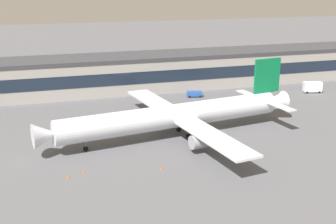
{
  "coord_description": "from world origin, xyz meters",
  "views": [
    {
      "loc": [
        -39.81,
        -91.52,
        36.01
      ],
      "look_at": [
        -10.24,
        5.19,
        5.0
      ],
      "focal_mm": 46.03,
      "sensor_mm": 36.0,
      "label": 1
    }
  ],
  "objects_px": {
    "pushback_tractor": "(195,94)",
    "traffic_cone_1": "(84,171)",
    "traffic_cone_0": "(68,176)",
    "stair_truck": "(312,87)",
    "airliner": "(176,116)",
    "traffic_cone_2": "(161,168)"
  },
  "relations": [
    {
      "from": "pushback_tractor",
      "to": "traffic_cone_1",
      "type": "relative_size",
      "value": 9.29
    },
    {
      "from": "pushback_tractor",
      "to": "traffic_cone_1",
      "type": "xyz_separation_m",
      "value": [
        -40.75,
        -47.49,
        -0.76
      ]
    },
    {
      "from": "traffic_cone_1",
      "to": "traffic_cone_2",
      "type": "bearing_deg",
      "value": -11.57
    },
    {
      "from": "stair_truck",
      "to": "traffic_cone_0",
      "type": "xyz_separation_m",
      "value": [
        -83.28,
        -42.46,
        -1.67
      ]
    },
    {
      "from": "airliner",
      "to": "pushback_tractor",
      "type": "relative_size",
      "value": 12.4
    },
    {
      "from": "stair_truck",
      "to": "airliner",
      "type": "bearing_deg",
      "value": -154.67
    },
    {
      "from": "airliner",
      "to": "stair_truck",
      "type": "relative_size",
      "value": 10.23
    },
    {
      "from": "airliner",
      "to": "pushback_tractor",
      "type": "xyz_separation_m",
      "value": [
        17.05,
        33.03,
        -4.07
      ]
    },
    {
      "from": "stair_truck",
      "to": "pushback_tractor",
      "type": "relative_size",
      "value": 1.21
    },
    {
      "from": "traffic_cone_1",
      "to": "traffic_cone_2",
      "type": "distance_m",
      "value": 15.15
    },
    {
      "from": "pushback_tractor",
      "to": "traffic_cone_0",
      "type": "bearing_deg",
      "value": -131.97
    },
    {
      "from": "stair_truck",
      "to": "pushback_tractor",
      "type": "bearing_deg",
      "value": 170.9
    },
    {
      "from": "stair_truck",
      "to": "traffic_cone_0",
      "type": "distance_m",
      "value": 93.49
    },
    {
      "from": "traffic_cone_2",
      "to": "pushback_tractor",
      "type": "bearing_deg",
      "value": 62.86
    },
    {
      "from": "airliner",
      "to": "traffic_cone_2",
      "type": "distance_m",
      "value": 20.2
    },
    {
      "from": "airliner",
      "to": "stair_truck",
      "type": "distance_m",
      "value": 62.53
    },
    {
      "from": "traffic_cone_0",
      "to": "stair_truck",
      "type": "bearing_deg",
      "value": 27.02
    },
    {
      "from": "traffic_cone_2",
      "to": "traffic_cone_0",
      "type": "bearing_deg",
      "value": 174.43
    },
    {
      "from": "pushback_tractor",
      "to": "traffic_cone_2",
      "type": "height_order",
      "value": "pushback_tractor"
    },
    {
      "from": "traffic_cone_0",
      "to": "traffic_cone_2",
      "type": "distance_m",
      "value": 18.06
    },
    {
      "from": "pushback_tractor",
      "to": "traffic_cone_0",
      "type": "height_order",
      "value": "pushback_tractor"
    },
    {
      "from": "airliner",
      "to": "stair_truck",
      "type": "bearing_deg",
      "value": 25.33
    }
  ]
}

